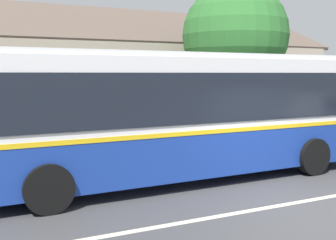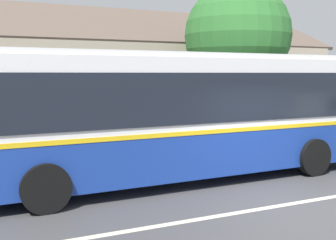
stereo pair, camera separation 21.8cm
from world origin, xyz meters
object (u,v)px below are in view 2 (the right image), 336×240
Objects in this scene: transit_bus at (169,113)px; bench_down_street at (88,146)px; street_tree_primary at (237,40)px; bus_stop_sign at (319,103)px.

transit_bus reaches higher than bench_down_street.
street_tree_primary is at bearing 40.88° from transit_bus.
street_tree_primary is (6.35, 1.58, 3.46)m from bench_down_street.
street_tree_primary reaches higher than bus_stop_sign.
bench_down_street is at bearing -166.03° from street_tree_primary.
bus_stop_sign is (2.20, -2.17, -2.40)m from street_tree_primary.
transit_bus reaches higher than bus_stop_sign.
street_tree_primary is 3.91m from bus_stop_sign.
bench_down_street is 8.63m from bus_stop_sign.
transit_bus is at bearing -62.13° from bench_down_street.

